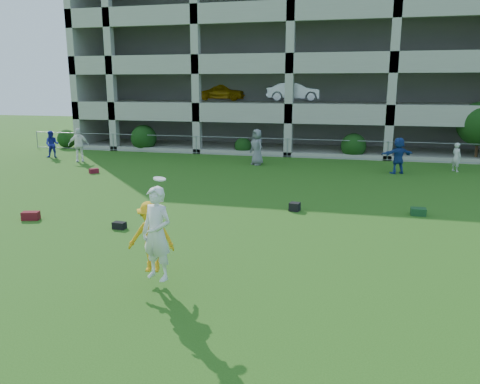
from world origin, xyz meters
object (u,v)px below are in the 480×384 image
(bystander_a, at_px, (52,144))
(frisbee_contest, at_px, (153,236))
(bystander_b, at_px, (79,145))
(bystander_c, at_px, (257,147))
(bystander_d, at_px, (398,155))
(crate_d, at_px, (295,207))
(parking_garage, at_px, (305,64))
(bystander_e, at_px, (456,157))

(bystander_a, relative_size, frisbee_contest, 0.75)
(bystander_a, relative_size, bystander_b, 0.85)
(bystander_c, relative_size, bystander_d, 1.08)
(crate_d, relative_size, parking_garage, 0.01)
(bystander_b, bearing_deg, frisbee_contest, -84.65)
(bystander_c, bearing_deg, crate_d, -26.53)
(bystander_d, xyz_separation_m, crate_d, (-4.16, -8.52, -0.78))
(crate_d, bearing_deg, bystander_c, 109.85)
(bystander_e, relative_size, crate_d, 4.34)
(bystander_d, distance_m, frisbee_contest, 17.10)
(bystander_d, height_order, crate_d, bystander_d)
(bystander_a, distance_m, parking_garage, 19.49)
(bystander_e, height_order, crate_d, bystander_e)
(crate_d, bearing_deg, parking_garage, 95.70)
(bystander_d, xyz_separation_m, frisbee_contest, (-6.30, -15.89, 0.32))
(bystander_c, height_order, bystander_d, bystander_c)
(crate_d, xyz_separation_m, parking_garage, (-2.12, 21.26, 5.86))
(bystander_b, xyz_separation_m, parking_garage, (11.65, 13.35, 5.03))
(frisbee_contest, xyz_separation_m, parking_garage, (0.03, 28.63, 4.76))
(crate_d, height_order, parking_garage, parking_garage)
(bystander_c, relative_size, bystander_e, 1.32)
(bystander_d, bearing_deg, frisbee_contest, 43.46)
(bystander_b, bearing_deg, bystander_d, -29.98)
(bystander_e, xyz_separation_m, parking_garage, (-9.27, 11.45, 5.25))
(bystander_b, relative_size, bystander_c, 0.98)
(crate_d, xyz_separation_m, frisbee_contest, (-2.15, -7.37, 1.10))
(bystander_b, height_order, parking_garage, parking_garage)
(bystander_b, distance_m, crate_d, 15.91)
(bystander_a, height_order, bystander_e, bystander_a)
(bystander_c, relative_size, crate_d, 5.75)
(bystander_a, height_order, frisbee_contest, frisbee_contest)
(bystander_a, distance_m, bystander_e, 23.42)
(bystander_a, bearing_deg, bystander_b, -38.73)
(parking_garage, bearing_deg, frisbee_contest, -90.05)
(frisbee_contest, bearing_deg, bystander_d, 68.36)
(bystander_d, bearing_deg, bystander_c, -31.41)
(bystander_d, relative_size, bystander_e, 1.22)
(bystander_e, relative_size, parking_garage, 0.05)
(bystander_b, height_order, bystander_e, bystander_b)
(bystander_e, height_order, parking_garage, parking_garage)
(bystander_d, height_order, frisbee_contest, frisbee_contest)
(bystander_e, distance_m, crate_d, 12.16)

